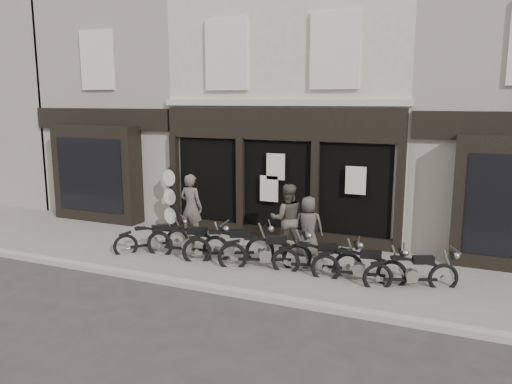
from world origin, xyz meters
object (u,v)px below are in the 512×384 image
at_px(motorcycle_1, 189,244).
at_px(motorcycle_6, 412,275).
at_px(man_centre, 287,219).
at_px(man_right, 308,226).
at_px(motorcycle_3, 266,255).
at_px(motorcycle_4, 318,261).
at_px(motorcycle_0, 153,241).
at_px(motorcycle_2, 230,248).
at_px(advert_sign_post, 170,202).
at_px(man_left, 191,207).
at_px(motorcycle_5, 360,269).

height_order(motorcycle_1, motorcycle_6, motorcycle_1).
bearing_deg(motorcycle_1, man_centre, 22.54).
bearing_deg(man_right, motorcycle_6, 140.29).
relative_size(motorcycle_3, man_right, 1.39).
distance_m(motorcycle_1, motorcycle_4, 3.43).
relative_size(motorcycle_0, motorcycle_1, 0.71).
bearing_deg(motorcycle_6, motorcycle_2, 156.47).
distance_m(motorcycle_4, advert_sign_post, 5.69).
distance_m(motorcycle_6, man_left, 6.48).
relative_size(motorcycle_5, motorcycle_6, 1.10).
distance_m(motorcycle_2, man_right, 2.11).
bearing_deg(motorcycle_5, man_right, 133.71).
bearing_deg(man_centre, motorcycle_0, -2.21).
distance_m(motorcycle_5, man_centre, 2.65).
height_order(man_left, man_centre, man_left).
bearing_deg(motorcycle_1, man_right, 17.28).
distance_m(motorcycle_5, man_left, 5.42).
relative_size(motorcycle_3, motorcycle_4, 1.03).
xyz_separation_m(motorcycle_3, man_centre, (0.07, 1.30, 0.61)).
xyz_separation_m(motorcycle_4, motorcycle_6, (2.12, -0.04, -0.01)).
relative_size(motorcycle_2, motorcycle_6, 1.11).
xyz_separation_m(motorcycle_5, motorcycle_6, (1.12, 0.09, -0.01)).
relative_size(motorcycle_2, motorcycle_5, 1.01).
xyz_separation_m(motorcycle_0, advert_sign_post, (-0.70, 1.97, 0.64)).
xyz_separation_m(motorcycle_0, motorcycle_2, (2.30, 0.03, 0.06)).
height_order(motorcycle_2, man_left, man_left).
relative_size(motorcycle_6, man_left, 1.01).
bearing_deg(motorcycle_2, man_centre, 21.27).
bearing_deg(man_left, motorcycle_6, 171.09).
bearing_deg(motorcycle_3, motorcycle_0, 157.73).
distance_m(man_centre, advert_sign_post, 4.18).
bearing_deg(man_left, motorcycle_1, 121.05).
bearing_deg(motorcycle_3, motorcycle_1, 159.21).
distance_m(motorcycle_0, motorcycle_1, 1.18).
bearing_deg(advert_sign_post, man_right, 2.30).
bearing_deg(motorcycle_6, motorcycle_4, 156.14).
relative_size(motorcycle_5, man_left, 1.11).
relative_size(motorcycle_0, motorcycle_4, 0.78).
bearing_deg(motorcycle_1, motorcycle_5, -8.10).
xyz_separation_m(motorcycle_3, motorcycle_4, (1.27, 0.10, -0.03)).
bearing_deg(motorcycle_0, motorcycle_1, -51.88).
bearing_deg(man_left, advert_sign_post, -26.56).
bearing_deg(man_left, motorcycle_4, 165.76).
relative_size(motorcycle_0, advert_sign_post, 0.79).
distance_m(man_left, advert_sign_post, 1.31).
distance_m(motorcycle_1, motorcycle_5, 4.44).
height_order(motorcycle_4, man_left, man_left).
bearing_deg(advert_sign_post, man_centre, 0.98).
relative_size(motorcycle_1, man_left, 1.20).
relative_size(motorcycle_1, advert_sign_post, 1.10).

